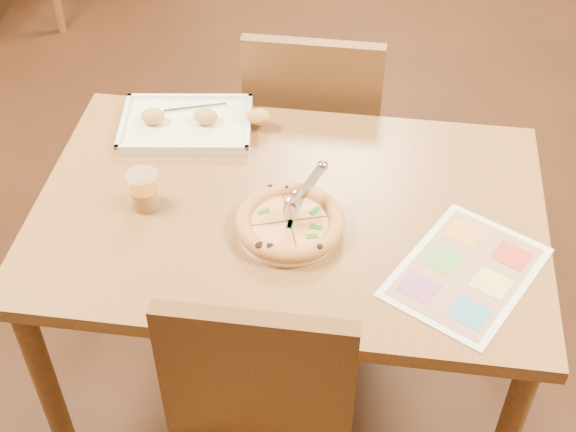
# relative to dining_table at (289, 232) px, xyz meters

# --- Properties ---
(dining_table) EXTENTS (1.30, 0.85, 0.72)m
(dining_table) POSITION_rel_dining_table_xyz_m (0.00, 0.00, 0.00)
(dining_table) COLOR brown
(dining_table) RESTS_ON ground
(chair_far) EXTENTS (0.42, 0.42, 0.47)m
(chair_far) POSITION_rel_dining_table_xyz_m (-0.00, 0.60, -0.07)
(chair_far) COLOR brown
(chair_far) RESTS_ON ground
(plate) EXTENTS (0.27, 0.27, 0.01)m
(plate) POSITION_rel_dining_table_xyz_m (0.01, -0.08, 0.09)
(plate) COLOR white
(plate) RESTS_ON dining_table
(pizza) EXTENTS (0.27, 0.27, 0.04)m
(pizza) POSITION_rel_dining_table_xyz_m (0.01, -0.08, 0.11)
(pizza) COLOR #E3914D
(pizza) RESTS_ON plate
(pizza_cutter) EXTENTS (0.09, 0.15, 0.09)m
(pizza_cutter) POSITION_rel_dining_table_xyz_m (0.04, -0.03, 0.17)
(pizza_cutter) COLOR silver
(pizza_cutter) RESTS_ON pizza
(appetizer_tray) EXTENTS (0.44, 0.30, 0.06)m
(appetizer_tray) POSITION_rel_dining_table_xyz_m (-0.32, 0.29, 0.10)
(appetizer_tray) COLOR white
(appetizer_tray) RESTS_ON dining_table
(glass_tumbler) EXTENTS (0.08, 0.08, 0.10)m
(glass_tumbler) POSITION_rel_dining_table_xyz_m (-0.36, -0.04, 0.13)
(glass_tumbler) COLOR #86450A
(glass_tumbler) RESTS_ON dining_table
(menu) EXTENTS (0.43, 0.47, 0.00)m
(menu) POSITION_rel_dining_table_xyz_m (0.44, -0.16, 0.09)
(menu) COLOR white
(menu) RESTS_ON dining_table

